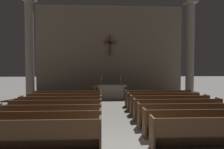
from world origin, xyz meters
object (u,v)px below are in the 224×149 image
(pew_right_row_3, at_px, (187,115))
(pew_right_row_6, at_px, (163,101))
(altar, at_px, (111,91))
(pew_left_row_1, at_px, (31,135))
(pew_right_row_1, at_px, (218,132))
(pew_left_row_3, at_px, (50,117))
(column_left_second, at_px, (30,51))
(pew_right_row_4, at_px, (177,109))
(pew_left_row_5, at_px, (61,106))
(lectern, at_px, (95,93))
(column_right_second, at_px, (190,52))
(pew_right_row_7, at_px, (158,98))
(pew_left_row_4, at_px, (56,111))
(pew_left_row_2, at_px, (42,125))
(pew_right_row_5, at_px, (169,105))
(pew_left_row_6, at_px, (65,102))
(pew_right_row_2, at_px, (200,122))
(pew_left_row_7, at_px, (68,99))
(candlestick_right, at_px, (121,82))
(candlestick_left, at_px, (101,82))

(pew_right_row_3, relative_size, pew_right_row_6, 1.00)
(pew_right_row_3, height_order, altar, altar)
(pew_left_row_1, relative_size, pew_right_row_1, 1.00)
(pew_left_row_3, relative_size, column_left_second, 0.55)
(pew_right_row_4, distance_m, altar, 6.56)
(pew_left_row_5, xyz_separation_m, lectern, (1.44, 3.79, 0.07))
(column_right_second, bearing_deg, pew_right_row_6, -130.65)
(pew_left_row_5, relative_size, pew_right_row_7, 1.00)
(pew_left_row_4, relative_size, pew_right_row_7, 1.00)
(pew_left_row_2, xyz_separation_m, pew_right_row_5, (5.18, 3.10, 0.00))
(pew_left_row_3, height_order, pew_left_row_6, same)
(pew_right_row_1, distance_m, pew_right_row_2, 1.03)
(pew_left_row_5, distance_m, altar, 5.63)
(pew_left_row_2, bearing_deg, pew_right_row_6, 38.60)
(pew_left_row_6, relative_size, pew_left_row_7, 1.00)
(pew_left_row_6, relative_size, pew_right_row_7, 1.00)
(pew_left_row_4, distance_m, pew_right_row_7, 6.03)
(pew_left_row_2, height_order, pew_right_row_3, same)
(pew_left_row_3, height_order, pew_right_row_2, same)
(candlestick_right, bearing_deg, pew_right_row_7, -57.19)
(pew_left_row_6, bearing_deg, pew_right_row_4, -21.76)
(pew_right_row_5, distance_m, altar, 5.63)
(pew_left_row_2, height_order, pew_left_row_4, same)
(pew_left_row_3, bearing_deg, pew_left_row_1, -90.00)
(pew_right_row_7, bearing_deg, pew_left_row_4, -149.09)
(pew_right_row_1, bearing_deg, pew_right_row_6, 90.00)
(pew_right_row_7, xyz_separation_m, candlestick_right, (-1.89, 2.93, 0.74))
(pew_right_row_4, bearing_deg, pew_left_row_6, 158.24)
(column_left_second, bearing_deg, pew_right_row_6, -22.91)
(pew_right_row_3, bearing_deg, pew_left_row_7, 141.40)
(pew_right_row_4, relative_size, column_left_second, 0.55)
(pew_right_row_1, xyz_separation_m, pew_right_row_5, (0.00, 4.13, 0.00))
(pew_right_row_4, distance_m, pew_right_row_6, 2.07)
(pew_right_row_7, bearing_deg, pew_left_row_5, -158.24)
(pew_left_row_7, distance_m, pew_right_row_5, 5.57)
(pew_right_row_7, distance_m, lectern, 4.12)
(pew_left_row_5, bearing_deg, pew_left_row_1, -90.00)
(pew_left_row_7, relative_size, pew_right_row_3, 1.00)
(pew_left_row_5, bearing_deg, pew_left_row_3, -90.00)
(pew_right_row_1, height_order, pew_right_row_4, same)
(pew_left_row_4, height_order, pew_left_row_7, same)
(pew_left_row_1, bearing_deg, pew_right_row_4, 30.91)
(pew_left_row_2, height_order, pew_left_row_6, same)
(pew_right_row_1, bearing_deg, pew_left_row_3, 158.24)
(pew_left_row_4, bearing_deg, pew_left_row_6, 90.00)
(pew_left_row_2, bearing_deg, pew_left_row_7, 90.00)
(pew_right_row_5, relative_size, pew_right_row_6, 1.00)
(pew_right_row_6, bearing_deg, column_left_second, 157.09)
(candlestick_left, bearing_deg, pew_left_row_4, -107.39)
(pew_right_row_6, xyz_separation_m, candlestick_right, (-1.89, 3.96, 0.74))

